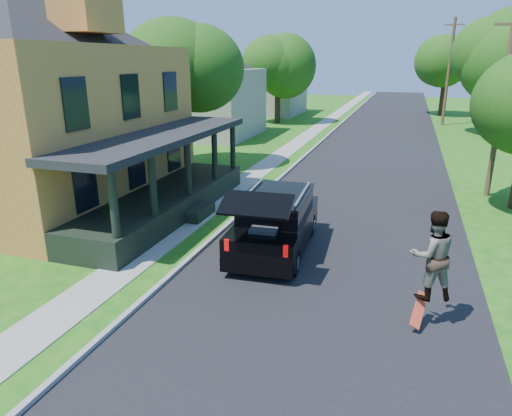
% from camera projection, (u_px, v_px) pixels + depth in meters
% --- Properties ---
extents(ground, '(140.00, 140.00, 0.00)m').
position_uv_depth(ground, '(306.00, 327.00, 10.21)').
color(ground, '#136013').
rests_on(ground, ground).
extents(street, '(8.00, 120.00, 0.02)m').
position_uv_depth(street, '(375.00, 156.00, 28.27)').
color(street, black).
rests_on(street, ground).
extents(curb, '(0.15, 120.00, 0.12)m').
position_uv_depth(curb, '(310.00, 152.00, 29.47)').
color(curb, gray).
rests_on(curb, ground).
extents(sidewalk, '(1.30, 120.00, 0.03)m').
position_uv_depth(sidewalk, '(287.00, 150.00, 29.93)').
color(sidewalk, gray).
rests_on(sidewalk, ground).
extents(front_walk, '(6.50, 1.20, 0.03)m').
position_uv_depth(front_walk, '(107.00, 207.00, 18.45)').
color(front_walk, gray).
rests_on(front_walk, ground).
extents(main_house, '(15.56, 15.56, 10.10)m').
position_uv_depth(main_house, '(23.00, 80.00, 17.89)').
color(main_house, gold).
rests_on(main_house, ground).
extents(neighbor_house_mid, '(12.78, 12.78, 8.30)m').
position_uv_depth(neighbor_house_mid, '(201.00, 80.00, 34.58)').
color(neighbor_house_mid, '#9A9589').
rests_on(neighbor_house_mid, ground).
extents(neighbor_house_far, '(12.78, 12.78, 8.30)m').
position_uv_depth(neighbor_house_far, '(263.00, 74.00, 49.03)').
color(neighbor_house_far, '#9A9589').
rests_on(neighbor_house_far, ground).
extents(black_suv, '(2.26, 5.27, 2.41)m').
position_uv_depth(black_suv, '(275.00, 222.00, 14.05)').
color(black_suv, black).
rests_on(black_suv, ground).
extents(skateboarder, '(1.20, 1.08, 2.03)m').
position_uv_depth(skateboarder, '(432.00, 255.00, 9.84)').
color(skateboarder, black).
rests_on(skateboarder, ground).
extents(skateboard, '(0.37, 0.79, 0.62)m').
position_uv_depth(skateboard, '(419.00, 311.00, 10.08)').
color(skateboard, red).
rests_on(skateboard, ground).
extents(tree_left_mid, '(7.07, 7.20, 8.42)m').
position_uv_depth(tree_left_mid, '(180.00, 68.00, 23.99)').
color(tree_left_mid, black).
rests_on(tree_left_mid, ground).
extents(tree_left_far, '(7.00, 7.11, 8.73)m').
position_uv_depth(tree_left_far, '(278.00, 60.00, 41.21)').
color(tree_left_far, black).
rests_on(tree_left_far, ground).
extents(tree_right_mid, '(6.55, 6.57, 9.56)m').
position_uv_depth(tree_right_mid, '(498.00, 51.00, 34.40)').
color(tree_right_mid, black).
rests_on(tree_right_mid, ground).
extents(tree_right_far, '(5.51, 5.45, 8.20)m').
position_uv_depth(tree_right_far, '(447.00, 62.00, 46.92)').
color(tree_right_far, black).
rests_on(tree_right_far, ground).
extents(utility_pole_near, '(1.42, 0.24, 7.55)m').
position_uv_depth(utility_pole_near, '(501.00, 105.00, 18.81)').
color(utility_pole_near, '#513525').
rests_on(utility_pole_near, ground).
extents(utility_pole_far, '(1.62, 0.40, 9.11)m').
position_uv_depth(utility_pole_far, '(449.00, 71.00, 39.97)').
color(utility_pole_far, '#513525').
rests_on(utility_pole_far, ground).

